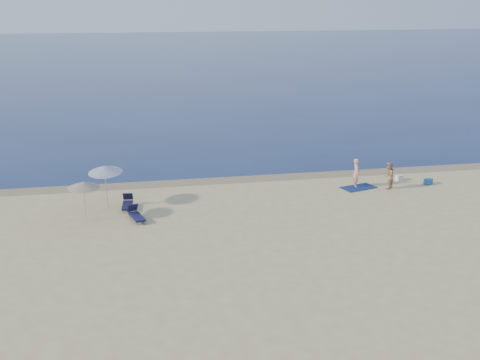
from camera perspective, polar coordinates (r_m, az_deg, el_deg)
name	(u,v)px	position (r m, az deg, el deg)	size (l,w,h in m)	color
ground	(451,353)	(20.30, 19.36, -15.25)	(160.00, 160.00, 0.00)	#C5B683
sea	(174,56)	(115.46, -6.32, 11.63)	(240.00, 160.00, 0.01)	#0C1C49
wet_sand_strip	(286,177)	(36.81, 4.39, 0.33)	(240.00, 1.60, 0.00)	#847254
person_left	(356,173)	(35.17, 10.97, 0.69)	(0.61, 0.40, 1.67)	#E0987E
person_right	(388,176)	(35.20, 13.90, 0.42)	(0.76, 0.59, 1.56)	tan
beach_towel	(358,188)	(35.20, 11.17, -0.71)	(1.96, 1.09, 0.03)	#0F1E4E
white_bag	(399,178)	(37.16, 14.84, 0.22)	(0.37, 0.32, 0.32)	silver
blue_cooler	(428,181)	(36.84, 17.40, -0.14)	(0.46, 0.33, 0.33)	#1D5B9D
umbrella_near	(105,169)	(31.74, -12.66, 0.99)	(2.24, 2.25, 2.29)	silver
umbrella_far	(84,185)	(30.03, -14.61, -0.45)	(1.64, 1.66, 2.04)	silver
lounger_left	(127,204)	(31.66, -10.62, -2.23)	(0.62, 1.60, 0.69)	#131436
lounger_right	(136,215)	(29.97, -9.82, -3.31)	(0.90, 1.61, 0.68)	#15173B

